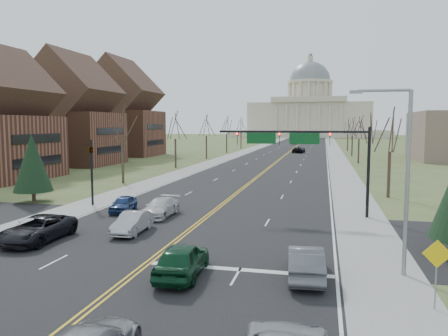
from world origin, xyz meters
The scene contains 35 objects.
ground centered at (0.00, 0.00, 0.00)m, with size 600.00×600.00×0.00m, color #46582C.
road centered at (0.00, 110.00, 0.01)m, with size 20.00×380.00×0.01m, color black.
cross_road centered at (0.00, 6.00, 0.01)m, with size 120.00×14.00×0.01m, color black.
sidewalk_left centered at (-12.00, 110.00, 0.01)m, with size 4.00×380.00×0.03m, color gray.
sidewalk_right centered at (12.00, 110.00, 0.01)m, with size 4.00×380.00×0.03m, color gray.
center_line centered at (0.00, 110.00, 0.01)m, with size 0.42×380.00×0.01m, color gold.
edge_line_left centered at (-9.80, 110.00, 0.01)m, with size 0.15×380.00×0.01m, color silver.
edge_line_right centered at (9.80, 110.00, 0.01)m, with size 0.15×380.00×0.01m, color silver.
stop_bar centered at (5.00, -1.00, 0.01)m, with size 9.50×0.50×0.01m, color silver.
capitol centered at (0.00, 249.91, 14.20)m, with size 90.00×60.00×50.00m.
signal_mast centered at (7.45, 13.50, 5.76)m, with size 12.12×0.44×7.20m.
signal_left centered at (-11.50, 13.50, 3.71)m, with size 0.32×0.36×6.00m.
street_light centered at (12.74, 0.00, 5.23)m, with size 2.90×0.25×9.07m.
warn_sign centered at (13.50, -4.02, 2.02)m, with size 1.13×0.07×2.87m.
tree_r_0 centered at (15.50, 24.00, 6.55)m, with size 3.74×3.74×8.50m.
tree_l_0 centered at (-15.50, 28.00, 6.94)m, with size 3.96×3.96×9.00m.
tree_r_1 centered at (15.50, 44.00, 6.55)m, with size 3.74×3.74×8.50m.
tree_l_1 centered at (-15.50, 48.00, 6.94)m, with size 3.96×3.96×9.00m.
tree_r_2 centered at (15.50, 64.00, 6.55)m, with size 3.74×3.74×8.50m.
tree_l_2 centered at (-15.50, 68.00, 6.94)m, with size 3.96×3.96×9.00m.
tree_r_3 centered at (15.50, 84.00, 6.55)m, with size 3.74×3.74×8.50m.
tree_l_3 centered at (-15.50, 88.00, 6.94)m, with size 3.96×3.96×9.00m.
tree_r_4 centered at (15.50, 104.00, 6.55)m, with size 3.74×3.74×8.50m.
tree_l_4 centered at (-15.50, 108.00, 6.94)m, with size 3.96×3.96×9.00m.
conifer_l centered at (-18.00, 14.00, 3.74)m, with size 3.64×3.64×6.50m.
bldg_left_mid centered at (-36.00, 50.00, 8.54)m, with size 15.10×14.28×20.75m.
bldg_left_far centered at (-38.00, 74.00, 9.54)m, with size 17.10×14.28×23.25m.
car_nb_inner_lead centered at (2.43, -2.52, 0.84)m, with size 1.95×4.86×1.66m, color #0D3A20.
car_nb_outer_lead centered at (8.31, -1.43, 0.79)m, with size 1.65×4.74×1.56m, color #575B60.
car_sb_inner_lead centered at (-3.56, 4.81, 0.73)m, with size 1.51×4.34×1.43m, color #A6A8AE.
car_sb_outer_lead centered at (-8.49, 1.52, 0.80)m, with size 2.62×5.69×1.58m, color black.
car_sb_inner_second centered at (-3.68, 10.31, 0.73)m, with size 2.01×4.93×1.43m, color silver.
car_sb_outer_second centered at (-7.40, 11.36, 0.68)m, with size 1.59×3.95×1.35m, color navy.
car_far_nb centered at (2.70, 92.90, 0.82)m, with size 2.67×5.80×1.61m, color black.
car_far_sb centered at (-1.66, 141.79, 0.82)m, with size 1.91×4.75×1.62m, color #46494D.
Camera 1 is at (9.04, -22.24, 7.39)m, focal length 35.00 mm.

